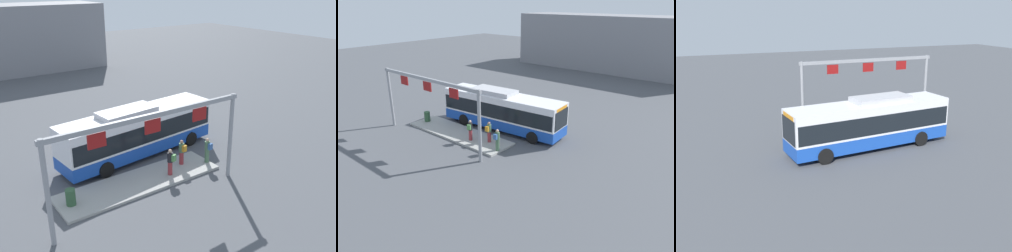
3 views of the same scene
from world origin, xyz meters
TOP-DOWN VIEW (x-y plane):
  - ground_plane at (0.00, 0.00)m, footprint 120.00×120.00m
  - platform_curb at (-1.97, -3.33)m, footprint 10.00×2.80m
  - bus_main at (-0.01, -0.00)m, footprint 11.33×3.54m
  - person_boarding at (2.82, -3.83)m, footprint 0.37×0.54m
  - person_waiting_near at (1.30, -3.10)m, footprint 0.37×0.54m
  - person_waiting_mid at (-0.08, -3.78)m, footprint 0.49×0.60m
  - platform_sign_gantry at (-2.55, -5.67)m, footprint 11.28×0.24m
  - station_building at (-3.77, 30.56)m, footprint 29.84×8.00m
  - trash_bin at (-6.21, -3.34)m, footprint 0.52×0.52m

SIDE VIEW (x-z plane):
  - ground_plane at x=0.00m, z-range 0.00..0.00m
  - platform_curb at x=-1.97m, z-range 0.00..0.16m
  - trash_bin at x=-6.21m, z-range 0.16..1.06m
  - person_boarding at x=2.82m, z-range 0.22..1.89m
  - person_waiting_near at x=1.30m, z-range 0.22..1.89m
  - person_waiting_mid at x=-0.08m, z-range 0.22..1.89m
  - bus_main at x=-0.01m, z-range 0.08..3.54m
  - platform_sign_gantry at x=-2.55m, z-range 1.25..6.45m
  - station_building at x=-3.77m, z-range 0.00..8.34m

